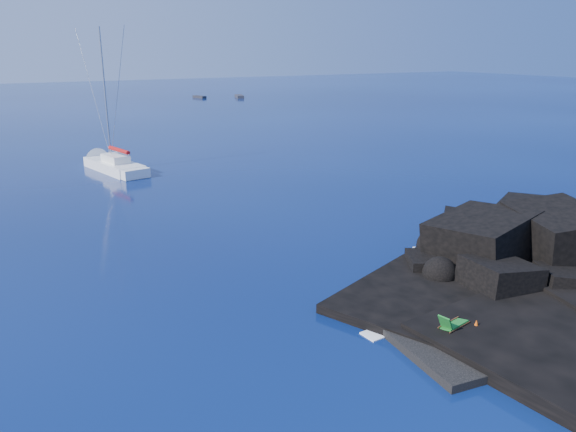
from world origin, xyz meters
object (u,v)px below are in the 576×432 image
distant_boat_a (199,98)px  marker_cone (476,326)px  sailboat (114,171)px  distant_boat_b (239,98)px  sunbather (444,325)px  deck_chair (455,320)px

distant_boat_a → marker_cone: bearing=-121.4°
sailboat → distant_boat_a: (36.51, 74.42, 0.00)m
marker_cone → distant_boat_b: size_ratio=0.11×
sunbather → marker_cone: size_ratio=3.01×
deck_chair → marker_cone: size_ratio=2.94×
marker_cone → distant_boat_a: bearing=75.1°
distant_boat_b → marker_cone: bearing=-95.0°
sailboat → marker_cone: 41.81m
marker_cone → sailboat: bearing=98.0°
marker_cone → deck_chair: bearing=153.4°
sailboat → distant_boat_a: size_ratio=3.49×
deck_chair → sunbather: (-0.19, 0.38, -0.36)m
sunbather → distant_boat_b: sunbather is taller
sailboat → marker_cone: bearing=-94.2°
marker_cone → sunbather: bearing=142.0°
deck_chair → distant_boat_a: deck_chair is taller
sailboat → distant_boat_b: (45.22, 70.51, 0.00)m
distant_boat_a → distant_boat_b: size_ratio=0.81×
marker_cone → distant_boat_b: bearing=70.6°
deck_chair → distant_boat_b: bearing=58.0°
deck_chair → distant_boat_a: bearing=62.6°
deck_chair → distant_boat_b: (40.27, 111.49, -0.88)m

